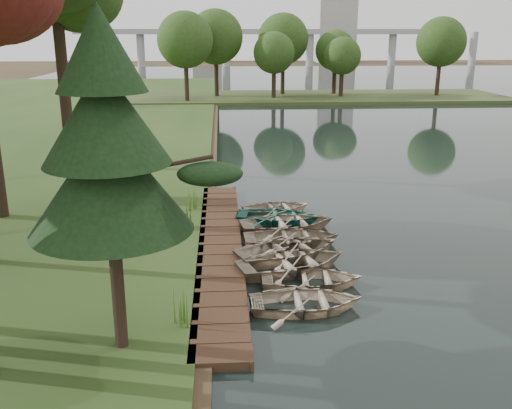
{
  "coord_description": "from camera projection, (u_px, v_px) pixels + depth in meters",
  "views": [
    {
      "loc": [
        -1.48,
        -19.87,
        7.81
      ],
      "look_at": [
        -0.17,
        1.42,
        1.36
      ],
      "focal_mm": 40.0,
      "sensor_mm": 36.0,
      "label": 1
    }
  ],
  "objects": [
    {
      "name": "rowboat_0",
      "position": [
        306.0,
        299.0,
        16.53
      ],
      "size": [
        3.38,
        2.45,
        0.69
      ],
      "primitive_type": "imported",
      "rotation": [
        0.0,
        0.0,
        1.6
      ],
      "color": "tan",
      "rests_on": "water"
    },
    {
      "name": "boardwalk",
      "position": [
        220.0,
        247.0,
        21.19
      ],
      "size": [
        1.6,
        16.0,
        0.3
      ],
      "primitive_type": "cube",
      "color": "#392416",
      "rests_on": "ground"
    },
    {
      "name": "rowboat_4",
      "position": [
        292.0,
        236.0,
        21.57
      ],
      "size": [
        3.79,
        2.78,
        0.76
      ],
      "primitive_type": "imported",
      "rotation": [
        0.0,
        0.0,
        1.61
      ],
      "color": "tan",
      "rests_on": "water"
    },
    {
      "name": "bridge",
      "position": [
        278.0,
        36.0,
        134.65
      ],
      "size": [
        95.9,
        4.0,
        8.6
      ],
      "color": "#A5A5A0",
      "rests_on": "ground"
    },
    {
      "name": "rowboat_1",
      "position": [
        312.0,
        277.0,
        18.05
      ],
      "size": [
        3.29,
        2.38,
        0.67
      ],
      "primitive_type": "imported",
      "rotation": [
        0.0,
        0.0,
        1.55
      ],
      "color": "tan",
      "rests_on": "water"
    },
    {
      "name": "reeds_3",
      "position": [
        193.0,
        199.0,
        25.13
      ],
      "size": [
        0.6,
        0.6,
        0.97
      ],
      "primitive_type": "cone",
      "color": "#3F661E",
      "rests_on": "bank"
    },
    {
      "name": "ground",
      "position": [
        263.0,
        250.0,
        21.33
      ],
      "size": [
        300.0,
        300.0,
        0.0
      ],
      "primitive_type": "plane",
      "color": "#3D2F1D"
    },
    {
      "name": "rowboat_2",
      "position": [
        293.0,
        260.0,
        19.25
      ],
      "size": [
        4.51,
        3.8,
        0.8
      ],
      "primitive_type": "imported",
      "rotation": [
        0.0,
        0.0,
        1.88
      ],
      "color": "tan",
      "rests_on": "water"
    },
    {
      "name": "rowboat_5",
      "position": [
        288.0,
        221.0,
        23.18
      ],
      "size": [
        4.33,
        3.42,
        0.81
      ],
      "primitive_type": "imported",
      "rotation": [
        0.0,
        0.0,
        1.74
      ],
      "color": "tan",
      "rests_on": "water"
    },
    {
      "name": "far_trees",
      "position": [
        272.0,
        45.0,
        67.51
      ],
      "size": [
        45.6,
        5.6,
        8.8
      ],
      "color": "black",
      "rests_on": "peninsula"
    },
    {
      "name": "rowboat_6",
      "position": [
        279.0,
        215.0,
        24.08
      ],
      "size": [
        4.01,
        3.21,
        0.74
      ],
      "primitive_type": "imported",
      "rotation": [
        0.0,
        0.0,
        1.37
      ],
      "color": "#286F5E",
      "rests_on": "water"
    },
    {
      "name": "reeds_0",
      "position": [
        182.0,
        309.0,
        15.2
      ],
      "size": [
        0.6,
        0.6,
        0.9
      ],
      "primitive_type": "cone",
      "color": "#3F661E",
      "rests_on": "bank"
    },
    {
      "name": "rowboat_3",
      "position": [
        289.0,
        248.0,
        20.32
      ],
      "size": [
        4.7,
        4.07,
        0.82
      ],
      "primitive_type": "imported",
      "rotation": [
        0.0,
        0.0,
        1.95
      ],
      "color": "tan",
      "rests_on": "water"
    },
    {
      "name": "pine_tree",
      "position": [
        107.0,
        145.0,
        12.81
      ],
      "size": [
        3.8,
        3.8,
        8.16
      ],
      "color": "black",
      "rests_on": "bank"
    },
    {
      "name": "rowboat_7",
      "position": [
        277.0,
        206.0,
        25.49
      ],
      "size": [
        3.45,
        2.79,
        0.63
      ],
      "primitive_type": "imported",
      "rotation": [
        0.0,
        0.0,
        1.79
      ],
      "color": "tan",
      "rests_on": "water"
    },
    {
      "name": "peninsula",
      "position": [
        298.0,
        97.0,
        69.51
      ],
      "size": [
        50.0,
        14.0,
        0.45
      ],
      "primitive_type": "cube",
      "color": "#37451E",
      "rests_on": "ground"
    },
    {
      "name": "stored_rowboat",
      "position": [
        124.0,
        190.0,
        26.89
      ],
      "size": [
        4.29,
        3.81,
        0.73
      ],
      "primitive_type": "imported",
      "rotation": [
        3.14,
        0.0,
        1.12
      ],
      "color": "tan",
      "rests_on": "bank"
    },
    {
      "name": "reeds_1",
      "position": [
        186.0,
        218.0,
        22.66
      ],
      "size": [
        0.6,
        0.6,
        0.9
      ],
      "primitive_type": "cone",
      "color": "#3F661E",
      "rests_on": "bank"
    },
    {
      "name": "building_a",
      "position": [
        336.0,
        28.0,
        154.24
      ],
      "size": [
        10.0,
        8.0,
        18.0
      ],
      "primitive_type": "cube",
      "color": "#A5A5A0",
      "rests_on": "ground"
    },
    {
      "name": "building_b",
      "position": [
        207.0,
        39.0,
        157.83
      ],
      "size": [
        8.0,
        8.0,
        12.0
      ],
      "primitive_type": "cube",
      "color": "#A5A5A0",
      "rests_on": "ground"
    },
    {
      "name": "reeds_2",
      "position": [
        114.0,
        201.0,
        24.51
      ],
      "size": [
        0.6,
        0.6,
        1.1
      ],
      "primitive_type": "cone",
      "color": "#3F661E",
      "rests_on": "bank"
    }
  ]
}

